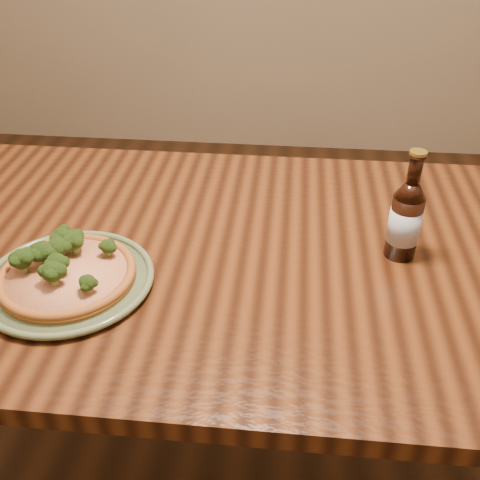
# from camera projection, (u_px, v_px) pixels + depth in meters

# --- Properties ---
(table) EXTENTS (1.60, 0.90, 0.75)m
(table) POSITION_uv_depth(u_px,v_px,m) (235.00, 283.00, 1.24)
(table) COLOR #4B2510
(table) RESTS_ON ground
(plate) EXTENTS (0.33, 0.33, 0.02)m
(plate) POSITION_uv_depth(u_px,v_px,m) (69.00, 280.00, 1.08)
(plate) COLOR #5A6848
(plate) RESTS_ON table
(pizza) EXTENTS (0.26, 0.26, 0.07)m
(pizza) POSITION_uv_depth(u_px,v_px,m) (66.00, 271.00, 1.07)
(pizza) COLOR #9E5823
(pizza) RESTS_ON plate
(beer_bottle) EXTENTS (0.06, 0.06, 0.23)m
(beer_bottle) POSITION_uv_depth(u_px,v_px,m) (405.00, 219.00, 1.12)
(beer_bottle) COLOR black
(beer_bottle) RESTS_ON table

